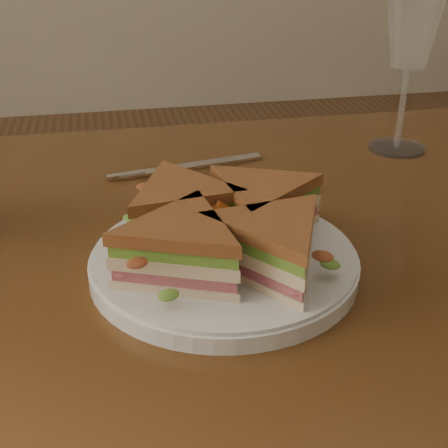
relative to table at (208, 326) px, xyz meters
name	(u,v)px	position (x,y,z in m)	size (l,w,h in m)	color
table	(208,326)	(0.00, 0.00, 0.00)	(1.20, 0.80, 0.75)	#3C200D
plate	(224,263)	(0.01, -0.05, 0.11)	(0.26, 0.26, 0.02)	white
sandwich_wedges	(224,229)	(0.01, -0.05, 0.14)	(0.27, 0.27, 0.06)	beige
crisps_mound	(224,233)	(0.01, -0.05, 0.14)	(0.09, 0.09, 0.05)	#D05E1A
spoon	(200,224)	(0.00, 0.04, 0.10)	(0.18, 0.03, 0.01)	silver
knife	(181,168)	(0.00, 0.21, 0.10)	(0.21, 0.05, 0.00)	silver
wine_glass	(413,23)	(0.32, 0.23, 0.27)	(0.09, 0.09, 0.24)	white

